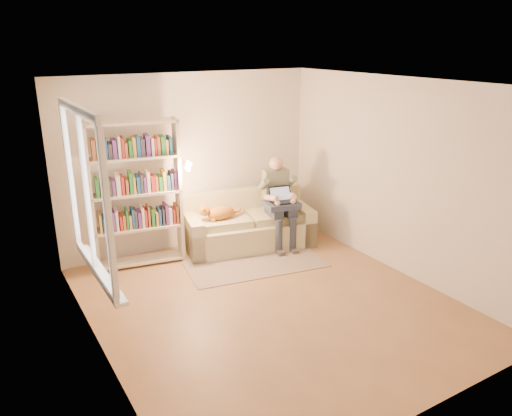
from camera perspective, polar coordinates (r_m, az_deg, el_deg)
floor at (r=6.17m, az=1.64°, el=-10.79°), size 4.50×4.50×0.00m
ceiling at (r=5.38m, az=1.91°, el=14.05°), size 4.00×4.50×0.02m
wall_left at (r=4.92m, az=-18.28°, el=-2.98°), size 0.02×4.50×2.60m
wall_right at (r=6.89m, az=15.93°, el=3.39°), size 0.02×4.50×2.60m
wall_back at (r=7.56m, az=-7.53°, el=5.28°), size 4.00×0.02×2.60m
wall_front at (r=4.07m, az=19.28°, el=-7.67°), size 4.00×0.02×2.60m
window at (r=5.08m, az=-18.32°, el=-1.36°), size 0.12×1.52×1.69m
sofa at (r=7.69m, az=-1.00°, el=-2.14°), size 2.06×1.25×0.82m
person at (r=7.55m, az=2.58°, el=1.27°), size 0.48×0.66×1.37m
cat at (r=7.35m, az=-4.18°, el=-0.49°), size 0.67×0.32×0.24m
blanket at (r=7.45m, az=2.73°, el=0.40°), size 0.57×0.50×0.08m
laptop at (r=7.43m, az=2.71°, el=1.13°), size 0.39×0.35×0.28m
bookshelf at (r=6.96m, az=-13.55°, el=2.30°), size 1.35×0.60×2.05m
rug at (r=7.24m, az=-0.38°, el=-6.04°), size 2.11×1.46×0.01m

